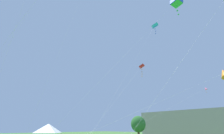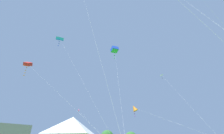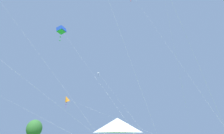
{
  "view_description": "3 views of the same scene",
  "coord_description": "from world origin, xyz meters",
  "px_view_note": "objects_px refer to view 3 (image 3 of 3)",
  "views": [
    {
      "loc": [
        14.07,
        -3.14,
        3.07
      ],
      "look_at": [
        -1.5,
        12.2,
        10.68
      ],
      "focal_mm": 28.0,
      "sensor_mm": 36.0,
      "label": 1
    },
    {
      "loc": [
        -12.35,
        -1.97,
        1.73
      ],
      "look_at": [
        -2.49,
        10.67,
        10.53
      ],
      "focal_mm": 24.0,
      "sensor_mm": 36.0,
      "label": 2
    },
    {
      "loc": [
        -22.4,
        6.09,
        2.22
      ],
      "look_at": [
        -2.66,
        8.6,
        10.09
      ],
      "focal_mm": 28.0,
      "sensor_mm": 36.0,
      "label": 3
    }
  ],
  "objects_px": {
    "festival_tent": "(117,125)",
    "kite_orange_diamond_2": "(67,99)",
    "kite_white_delta_10": "(99,74)",
    "kite_blue_box_3": "(61,30)"
  },
  "relations": [
    {
      "from": "kite_blue_box_3",
      "to": "kite_white_delta_10",
      "type": "bearing_deg",
      "value": -40.57
    },
    {
      "from": "festival_tent",
      "to": "kite_orange_diamond_2",
      "type": "relative_size",
      "value": 0.16
    },
    {
      "from": "festival_tent",
      "to": "kite_orange_diamond_2",
      "type": "bearing_deg",
      "value": 32.81
    },
    {
      "from": "kite_orange_diamond_2",
      "to": "kite_white_delta_10",
      "type": "bearing_deg",
      "value": -62.03
    },
    {
      "from": "festival_tent",
      "to": "kite_orange_diamond_2",
      "type": "xyz_separation_m",
      "value": [
        17.75,
        11.44,
        5.82
      ]
    },
    {
      "from": "kite_orange_diamond_2",
      "to": "kite_white_delta_10",
      "type": "height_order",
      "value": "kite_white_delta_10"
    },
    {
      "from": "festival_tent",
      "to": "kite_orange_diamond_2",
      "type": "distance_m",
      "value": 21.9
    },
    {
      "from": "kite_blue_box_3",
      "to": "kite_white_delta_10",
      "type": "relative_size",
      "value": 1.46
    },
    {
      "from": "kite_blue_box_3",
      "to": "kite_white_delta_10",
      "type": "xyz_separation_m",
      "value": [
        7.28,
        -6.23,
        -6.79
      ]
    },
    {
      "from": "festival_tent",
      "to": "kite_blue_box_3",
      "type": "relative_size",
      "value": 0.16
    }
  ]
}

